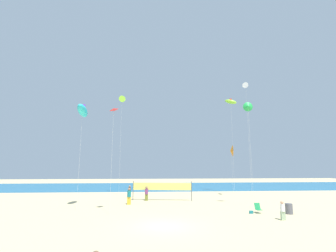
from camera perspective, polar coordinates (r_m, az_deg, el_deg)
The scene contains 17 objects.
ground_plane at distance 18.71m, azimuth -1.04°, elevation -23.16°, with size 120.00×120.00×0.00m, color #D1BC89.
ocean_band at distance 50.74m, azimuth -2.84°, elevation -14.47°, with size 120.00×20.00×0.01m, color #1E6B99.
beachgoer_white_shirt at distance 22.36m, azimuth 26.09°, elevation -17.85°, with size 0.35×0.35×1.52m.
beachgoer_plum_shirt at distance 30.97m, azimuth -5.25°, elevation -15.92°, with size 0.40×0.40×1.74m.
beachgoer_teal_shirt at distance 28.23m, azimuth -9.45°, elevation -16.34°, with size 0.43×0.43×1.86m.
beachgoer_charcoal_shirt at distance 34.18m, azimuth -9.34°, elevation -15.34°, with size 0.37×0.37×1.62m.
folding_beach_chair at distance 24.72m, azimuth 21.06°, elevation -18.09°, with size 0.52×0.65×0.89m.
trash_barrel at distance 25.37m, azimuth 27.35°, elevation -17.45°, with size 0.64×0.64×0.93m, color #595960.
volleyball_net at distance 30.84m, azimuth -1.47°, elevation -14.67°, with size 7.47×1.25×2.40m.
beach_handbag at distance 24.27m, azimuth 19.57°, elevation -19.14°, with size 0.33×0.16×0.26m, color #19727A.
kite_lime_inflatable at distance 40.86m, azimuth 15.01°, elevation 5.71°, with size 2.15×1.41×15.52m.
kite_red_diamond at distance 23.20m, azimuth -13.13°, elevation 3.81°, with size 0.70×0.68×9.92m.
kite_lime_delta at distance 37.92m, azimuth -11.14°, elevation 6.37°, with size 1.10×0.67×15.23m.
kite_cyan_inflatable at distance 26.87m, azimuth -20.07°, elevation 3.52°, with size 0.97×2.73×10.96m.
kite_white_delta at distance 38.48m, azimuth 18.39°, elevation 9.26°, with size 0.99×0.91×16.97m.
kite_orange_delta at distance 35.99m, azimuth 15.17°, elevation -5.87°, with size 0.67×1.70×7.32m.
kite_green_delta at distance 27.81m, azimuth 18.90°, elevation 4.48°, with size 1.10×0.54×11.44m.
Camera 1 is at (-0.88, -18.16, 4.42)m, focal length 25.06 mm.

